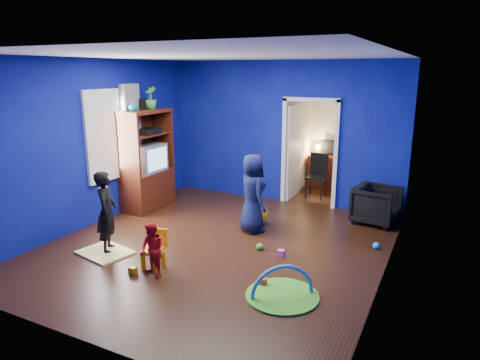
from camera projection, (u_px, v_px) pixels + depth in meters
The scene contains 33 objects.
floor at pixel (217, 246), 6.76m from camera, with size 5.00×5.50×0.01m, color black.
ceiling at pixel (215, 55), 6.04m from camera, with size 5.00×5.50×0.01m, color white.
wall_back at pixel (282, 133), 8.78m from camera, with size 5.00×0.02×2.90m, color navy.
wall_front at pixel (72, 206), 4.01m from camera, with size 5.00×0.02×2.90m, color navy.
wall_left at pixel (92, 144), 7.48m from camera, with size 0.02×5.50×2.90m, color navy.
wall_right at pixel (391, 173), 5.32m from camera, with size 0.02×5.50×2.90m, color navy.
alcove at pixel (322, 139), 9.33m from camera, with size 1.00×1.75×2.50m, color silver, non-canonical shape.
armchair at pixel (376, 205), 7.69m from camera, with size 0.73×0.75×0.68m, color black.
child_black at pixel (107, 212), 6.41m from camera, with size 0.46×0.30×1.26m, color black.
child_navy at pixel (252, 193), 7.23m from camera, with size 0.66×0.43×1.35m, color #0E1536.
toddler_red at pixel (152, 250), 5.66m from camera, with size 0.37×0.29×0.76m, color #B41323.
vase at pixel (133, 106), 7.89m from camera, with size 0.19×0.19×0.20m, color #0D5369.
potted_plant at pixel (150, 98), 8.32m from camera, with size 0.24×0.24×0.43m, color #388E33.
tv_armoire at pixel (146, 160), 8.42m from camera, with size 0.58×1.14×1.96m, color #42130B.
crt_tv at pixel (148, 158), 8.39m from camera, with size 0.46×0.70×0.54m, color silver.
yellow_blanket at pixel (105, 252), 6.48m from camera, with size 0.75×0.60×0.03m, color #F2E07A.
hopper_ball at pixel (256, 214), 7.58m from camera, with size 0.44×0.44×0.44m, color yellow.
kid_chair at pixel (153, 252), 5.93m from camera, with size 0.28×0.28×0.50m, color yellow.
play_mat at pixel (282, 296), 5.24m from camera, with size 0.91×0.91×0.02m, color green.
toy_arch at pixel (282, 295), 5.23m from camera, with size 0.81×0.81×0.05m, color #3F8CD8.
window_left at pixel (106, 135), 7.75m from camera, with size 0.03×0.95×1.55m, color white.
curtain at pixel (133, 147), 8.25m from camera, with size 0.14×0.42×2.40m, color slate.
doorway at pixel (310, 154), 8.62m from camera, with size 1.16×0.10×2.10m, color white.
study_desk at pixel (328, 172), 10.10m from camera, with size 0.88×0.44×0.75m, color #3D140A.
desk_monitor at pixel (330, 147), 10.06m from camera, with size 0.40×0.05×0.32m, color black.
desk_lamp at pixel (318, 147), 10.13m from camera, with size 0.14×0.14×0.14m, color #FFD88C.
folding_chair at pixel (316, 177), 9.24m from camera, with size 0.40×0.40×0.92m, color black.
book_shelf at pixel (333, 101), 9.78m from camera, with size 0.88×0.24×0.04m, color white.
toy_0 at pixel (263, 282), 5.50m from camera, with size 0.10×0.08×0.10m, color red.
toy_1 at pixel (376, 246), 6.63m from camera, with size 0.11×0.11×0.11m, color #279EDE.
toy_2 at pixel (133, 271), 5.81m from camera, with size 0.10×0.08×0.10m, color #F1B10C.
toy_3 at pixel (260, 246), 6.60m from camera, with size 0.11×0.11×0.11m, color green.
toy_4 at pixel (281, 253), 6.37m from camera, with size 0.10×0.08×0.10m, color #D44FC7.
Camera 1 is at (3.12, -5.47, 2.69)m, focal length 32.00 mm.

